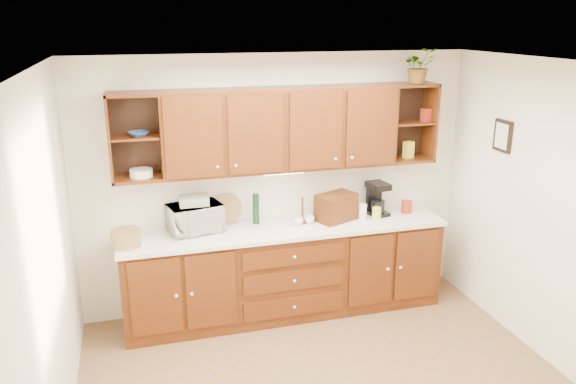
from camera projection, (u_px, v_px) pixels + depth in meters
ceiling at (343, 67)px, 3.73m from camera, size 4.00×4.00×0.00m
back_wall at (278, 183)px, 5.72m from camera, size 4.00×0.00×4.00m
left_wall at (45, 281)px, 3.60m from camera, size 0.00×3.50×3.50m
right_wall at (565, 222)px, 4.63m from camera, size 0.00×3.50×3.50m
base_cabinets at (285, 272)px, 5.70m from camera, size 3.20×0.60×0.90m
countertop at (286, 229)px, 5.55m from camera, size 3.24×0.64×0.04m
upper_cabinets at (282, 129)px, 5.40m from camera, size 3.20×0.33×0.80m
undercabinet_light at (283, 173)px, 5.47m from camera, size 0.40×0.05×0.02m
framed_picture at (503, 136)px, 5.29m from camera, size 0.03×0.24×0.30m
wicker_basket at (126, 238)px, 5.05m from camera, size 0.32×0.32×0.15m
microwave at (195, 218)px, 5.38m from camera, size 0.56×0.44×0.27m
towel_stack at (194, 200)px, 5.33m from camera, size 0.28×0.21×0.08m
wine_bottle at (256, 209)px, 5.59m from camera, size 0.08×0.08×0.31m
woven_tray at (226, 223)px, 5.63m from camera, size 0.31×0.10×0.31m
bread_box at (336, 207)px, 5.69m from camera, size 0.46×0.39×0.28m
mug_tree at (302, 219)px, 5.64m from camera, size 0.25×0.24×0.27m
canister_red at (407, 207)px, 5.93m from camera, size 0.13×0.13×0.13m
canister_white at (363, 212)px, 5.72m from camera, size 0.08×0.08×0.16m
canister_yellow at (377, 213)px, 5.75m from camera, size 0.10×0.10×0.12m
coffee_maker at (377, 199)px, 5.87m from camera, size 0.22×0.26×0.35m
bowl_stack at (138, 134)px, 5.02m from camera, size 0.23×0.23×0.04m
plate_stack at (141, 173)px, 5.14m from camera, size 0.23×0.23×0.07m
pantry_box_yellow at (408, 150)px, 5.81m from camera, size 0.12×0.11×0.17m
pantry_box_red at (426, 115)px, 5.73m from camera, size 0.10×0.09×0.13m
potted_plant at (419, 66)px, 5.52m from camera, size 0.33×0.29×0.35m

